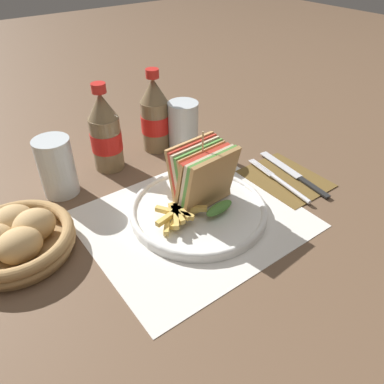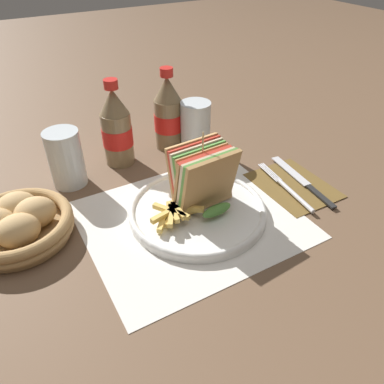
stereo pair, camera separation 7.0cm
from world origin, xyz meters
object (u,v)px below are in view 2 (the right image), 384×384
(club_sandwich, at_px, (203,178))
(knife, at_px, (303,181))
(coke_bottle_near, at_px, (117,129))
(plate_main, at_px, (197,210))
(glass_near, at_px, (195,130))
(coke_bottle_far, at_px, (168,115))
(glass_far, at_px, (66,162))
(bread_basket, at_px, (17,224))
(fork, at_px, (290,190))

(club_sandwich, bearing_deg, knife, -7.19)
(club_sandwich, bearing_deg, coke_bottle_near, 106.55)
(plate_main, height_order, glass_near, glass_near)
(club_sandwich, bearing_deg, glass_near, 63.22)
(plate_main, xyz_separation_m, coke_bottle_near, (-0.06, 0.25, 0.07))
(coke_bottle_near, relative_size, coke_bottle_far, 1.00)
(plate_main, distance_m, coke_bottle_near, 0.27)
(club_sandwich, relative_size, glass_near, 1.24)
(glass_far, height_order, bread_basket, glass_far)
(club_sandwich, bearing_deg, plate_main, -153.52)
(club_sandwich, height_order, glass_near, club_sandwich)
(fork, distance_m, coke_bottle_far, 0.33)
(coke_bottle_near, distance_m, coke_bottle_far, 0.13)
(fork, bearing_deg, glass_far, 151.59)
(plate_main, relative_size, coke_bottle_far, 1.34)
(glass_near, relative_size, bread_basket, 0.63)
(coke_bottle_near, relative_size, glass_near, 1.61)
(club_sandwich, height_order, knife, club_sandwich)
(glass_near, relative_size, glass_far, 1.00)
(coke_bottle_near, xyz_separation_m, glass_far, (-0.12, -0.03, -0.03))
(coke_bottle_far, height_order, bread_basket, coke_bottle_far)
(knife, distance_m, coke_bottle_far, 0.34)
(fork, height_order, knife, fork)
(coke_bottle_near, distance_m, bread_basket, 0.29)
(plate_main, bearing_deg, knife, -4.85)
(bread_basket, bearing_deg, glass_near, 15.05)
(club_sandwich, xyz_separation_m, glass_far, (-0.20, 0.22, -0.02))
(knife, bearing_deg, bread_basket, 173.46)
(glass_near, bearing_deg, club_sandwich, -116.78)
(club_sandwich, distance_m, bread_basket, 0.33)
(fork, relative_size, knife, 0.90)
(glass_far, bearing_deg, plate_main, -51.27)
(club_sandwich, distance_m, knife, 0.24)
(plate_main, bearing_deg, glass_far, 128.73)
(plate_main, distance_m, club_sandwich, 0.06)
(club_sandwich, relative_size, knife, 0.73)
(coke_bottle_near, distance_m, glass_far, 0.13)
(coke_bottle_far, bearing_deg, plate_main, -105.79)
(knife, height_order, bread_basket, bread_basket)
(coke_bottle_far, relative_size, glass_near, 1.61)
(plate_main, height_order, fork, plate_main)
(glass_far, xyz_separation_m, bread_basket, (-0.12, -0.12, -0.02))
(plate_main, relative_size, knife, 1.26)
(glass_far, bearing_deg, fork, -34.64)
(knife, height_order, glass_far, glass_far)
(coke_bottle_near, bearing_deg, glass_near, -11.67)
(fork, distance_m, knife, 0.05)
(club_sandwich, bearing_deg, fork, -13.78)
(coke_bottle_far, bearing_deg, bread_basket, -156.81)
(plate_main, xyz_separation_m, glass_near, (0.12, 0.22, 0.04))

